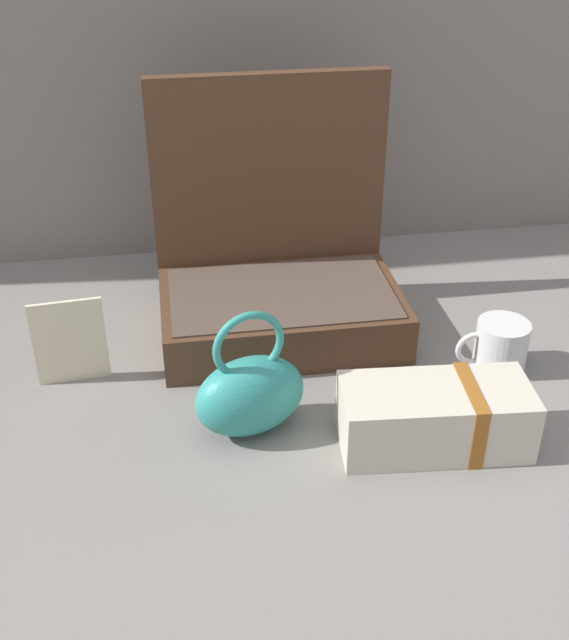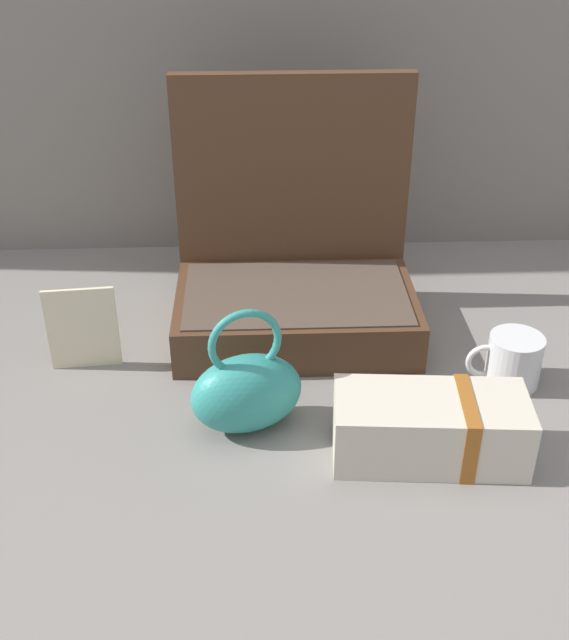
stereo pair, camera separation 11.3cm
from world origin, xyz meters
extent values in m
plane|color=slate|center=(0.00, 0.00, 0.00)|extent=(6.00, 6.00, 0.00)
cube|color=#4C301E|center=(0.06, 0.19, 0.04)|extent=(0.41, 0.25, 0.08)
cube|color=#4C3D33|center=(0.06, 0.19, 0.08)|extent=(0.37, 0.23, 0.00)
cube|color=#4C301E|center=(0.06, 0.33, 0.21)|extent=(0.41, 0.02, 0.42)
ellipsoid|color=teal|center=(-0.03, -0.06, 0.06)|extent=(0.18, 0.14, 0.12)
torus|color=teal|center=(-0.03, -0.06, 0.15)|extent=(0.10, 0.04, 0.11)
cube|color=beige|center=(0.22, -0.13, 0.05)|extent=(0.27, 0.14, 0.09)
cube|color=#99561E|center=(0.27, -0.13, 0.05)|extent=(0.03, 0.12, 0.10)
cylinder|color=silver|center=(0.39, 0.04, 0.04)|extent=(0.08, 0.08, 0.08)
torus|color=silver|center=(0.34, 0.04, 0.04)|extent=(0.06, 0.01, 0.06)
cube|color=beige|center=(-0.29, 0.11, 0.07)|extent=(0.11, 0.02, 0.14)
camera|label=1|loc=(-0.12, -0.97, 0.74)|focal=44.76mm
camera|label=2|loc=(-0.01, -0.98, 0.74)|focal=44.76mm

